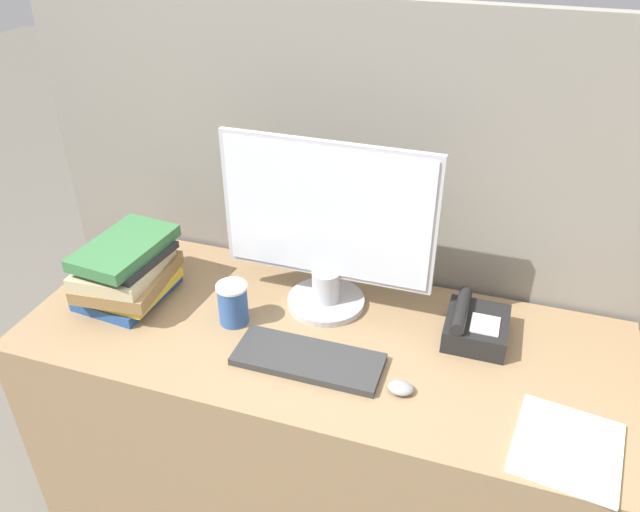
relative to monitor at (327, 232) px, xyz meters
name	(u,v)px	position (x,y,z in m)	size (l,w,h in m)	color
cubicle_panel_rear	(358,257)	(0.03, 0.22, -0.21)	(2.05, 0.04, 1.55)	gray
desk	(322,430)	(0.03, -0.14, -0.61)	(1.65, 0.66, 0.74)	#937551
monitor	(327,232)	(0.00, 0.00, 0.00)	(0.60, 0.22, 0.50)	#B7B7BC
keyboard	(310,360)	(0.04, -0.26, -0.23)	(0.38, 0.15, 0.02)	#333333
mouse	(400,388)	(0.28, -0.29, -0.23)	(0.06, 0.05, 0.03)	gray
coffee_cup	(233,303)	(-0.22, -0.16, -0.18)	(0.09, 0.09, 0.12)	#335999
book_stack	(126,271)	(-0.56, -0.15, -0.15)	(0.26, 0.31, 0.19)	#264C8C
desk_telephone	(475,326)	(0.43, -0.02, -0.20)	(0.16, 0.18, 0.10)	black
paper_pile	(567,447)	(0.66, -0.34, -0.24)	(0.25, 0.27, 0.01)	white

